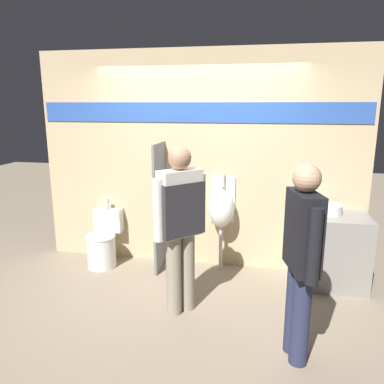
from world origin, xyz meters
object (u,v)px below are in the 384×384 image
Objects in this scene: urinal_near_counter at (221,208)px; toilet at (103,243)px; sink_basin at (327,209)px; cell_phone at (311,216)px; person_with_lanyard at (301,256)px; person_in_vest at (180,219)px.

urinal_near_counter is 1.60m from toilet.
cell_phone is at bearing -137.11° from sink_basin.
person_in_vest is at bearing 50.71° from person_with_lanyard.
person_in_vest reaches higher than sink_basin.
toilet is at bearing -178.84° from sink_basin.
toilet is (-1.51, -0.14, -0.50)m from urinal_near_counter.
urinal_near_counter is at bearing 175.94° from sink_basin.
sink_basin is at bearing 42.89° from cell_phone.
person_with_lanyard is at bearing -105.60° from sink_basin.
person_in_vest is (-0.28, -1.05, 0.17)m from urinal_near_counter.
urinal_near_counter is at bearing 165.25° from cell_phone.
person_in_vest reaches higher than toilet.
cell_phone is 1.32m from person_with_lanyard.
toilet is at bearing -174.65° from urinal_near_counter.
person_with_lanyard is at bearing -99.52° from cell_phone.
person_with_lanyard is (2.31, -1.43, 0.59)m from toilet.
urinal_near_counter is 1.10m from person_in_vest.
urinal_near_counter is 1.76m from person_with_lanyard.
sink_basin is 2.39× the size of cell_phone.
person_with_lanyard is at bearing -62.97° from urinal_near_counter.
urinal_near_counter is 0.75× the size of person_with_lanyard.
sink_basin is at bearing 1.16° from toilet.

